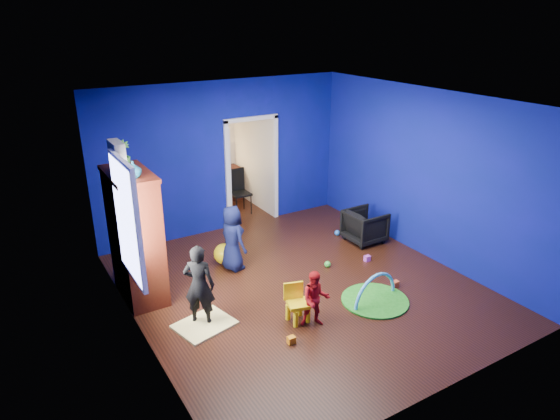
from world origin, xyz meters
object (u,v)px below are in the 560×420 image
child_navy (232,238)px  play_mat (375,300)px  vase (133,169)px  kid_chair (298,305)px  child_black (199,285)px  study_desk (221,184)px  crt_tv (138,233)px  tv_armoire (135,236)px  hopper_ball (224,254)px  folding_chair (240,193)px  toddler_red (315,299)px  armchair (365,226)px

child_navy → play_mat: child_navy is taller
vase → kid_chair: 2.90m
kid_chair → child_navy: bearing=109.4°
child_black → kid_chair: 1.39m
vase → study_desk: vase is taller
vase → play_mat: (2.93, -1.69, -2.06)m
vase → crt_tv: 1.10m
child_navy → tv_armoire: 1.63m
child_black → tv_armoire: (-0.50, 1.16, 0.39)m
hopper_ball → folding_chair: 2.35m
toddler_red → vase: bearing=161.8°
crt_tv → study_desk: size_ratio=0.80×
study_desk → kid_chair: bearing=-103.0°
study_desk → toddler_red: bearing=-100.9°
kid_chair → play_mat: kid_chair is taller
child_black → play_mat: size_ratio=1.18×
crt_tv → play_mat: crt_tv is taller
armchair → hopper_ball: size_ratio=1.89×
crt_tv → kid_chair: size_ratio=1.40×
hopper_ball → study_desk: (1.29, 2.90, 0.20)m
crt_tv → hopper_ball: (1.48, 0.27, -0.84)m
play_mat → child_navy: bearing=123.9°
child_black → study_desk: 4.92m
folding_chair → kid_chair: bearing=-105.9°
armchair → child_black: size_ratio=0.58×
kid_chair → play_mat: size_ratio=0.50×
child_black → folding_chair: size_ratio=1.28×
hopper_ball → kid_chair: bearing=-86.1°
child_black → tv_armoire: size_ratio=0.60×
tv_armoire → crt_tv: bearing=0.0°
play_mat → crt_tv: bearing=145.4°
folding_chair → crt_tv: bearing=-141.4°
tv_armoire → kid_chair: tv_armoire is taller
tv_armoire → folding_chair: tv_armoire is taller
child_navy → tv_armoire: bearing=79.7°
hopper_ball → play_mat: size_ratio=0.36×
armchair → tv_armoire: tv_armoire is taller
child_black → hopper_ball: size_ratio=3.27×
armchair → toddler_red: toddler_red is taller
study_desk → child_navy: bearing=-111.5°
kid_chair → armchair: bearing=48.5°
armchair → vase: (-4.17, -0.04, 1.77)m
hopper_ball → crt_tv: bearing=-169.5°
child_navy → tv_armoire: size_ratio=0.57×
toddler_red → child_navy: bearing=122.1°
kid_chair → folding_chair: bearing=90.6°
vase → folding_chair: vase is taller
vase → kid_chair: (1.66, -1.53, -1.82)m
vase → child_black: bearing=-60.1°
child_navy → folding_chair: child_navy is taller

